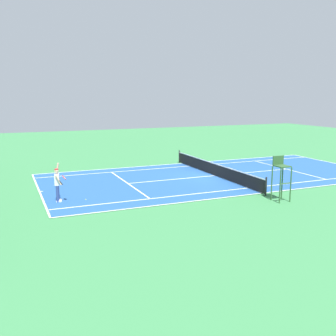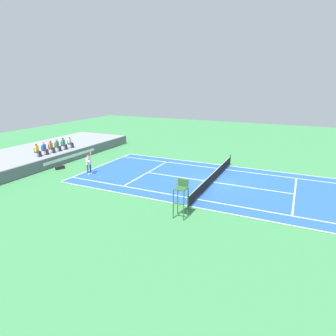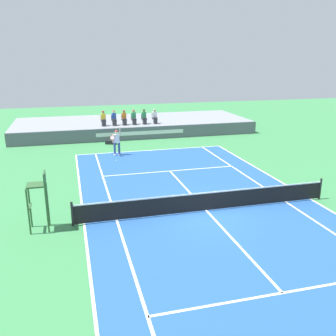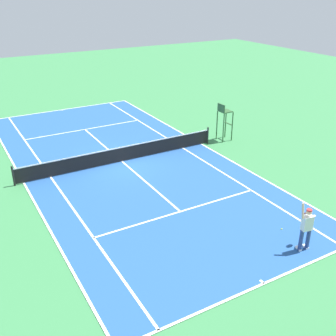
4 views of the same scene
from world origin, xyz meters
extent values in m
plane|color=#387F47|center=(0.00, 0.00, 0.00)|extent=(80.00, 80.00, 0.00)
cube|color=#235193|center=(0.00, 0.00, 0.01)|extent=(10.98, 23.78, 0.02)
cube|color=white|center=(0.00, 11.89, 0.02)|extent=(10.98, 0.10, 0.01)
cube|color=white|center=(-5.49, 0.00, 0.02)|extent=(0.10, 23.78, 0.01)
cube|color=white|center=(5.49, 0.00, 0.02)|extent=(0.10, 23.78, 0.01)
cube|color=white|center=(-4.11, 0.00, 0.02)|extent=(0.10, 23.78, 0.01)
cube|color=white|center=(4.11, 0.00, 0.02)|extent=(0.10, 23.78, 0.01)
cube|color=white|center=(0.00, 6.40, 0.02)|extent=(8.22, 0.10, 0.01)
cube|color=white|center=(0.00, -6.40, 0.02)|extent=(8.22, 0.10, 0.01)
cube|color=white|center=(0.00, 0.00, 0.02)|extent=(0.10, 12.80, 0.01)
cube|color=white|center=(0.00, 11.79, 0.02)|extent=(0.10, 0.20, 0.01)
cylinder|color=black|center=(-5.94, 0.00, 0.54)|extent=(0.10, 0.10, 1.07)
cylinder|color=black|center=(5.94, 0.00, 0.54)|extent=(0.10, 0.10, 1.07)
cube|color=black|center=(0.00, 0.00, 0.48)|extent=(11.78, 0.02, 0.84)
cube|color=white|center=(0.00, 0.00, 0.90)|extent=(11.78, 0.03, 0.06)
cylinder|color=navy|center=(-2.47, 11.13, 0.46)|extent=(0.15, 0.15, 0.92)
cylinder|color=navy|center=(-2.79, 11.19, 0.46)|extent=(0.15, 0.15, 0.92)
cube|color=white|center=(-2.49, 11.07, 0.05)|extent=(0.17, 0.30, 0.10)
cube|color=white|center=(-2.80, 11.13, 0.05)|extent=(0.17, 0.30, 0.10)
cube|color=white|center=(-2.63, 11.16, 1.22)|extent=(0.44, 0.31, 0.60)
sphere|color=beige|center=(-2.63, 11.16, 1.69)|extent=(0.22, 0.22, 0.22)
cylinder|color=red|center=(-2.63, 11.16, 1.78)|extent=(0.21, 0.21, 0.06)
cylinder|color=beige|center=(-2.38, 11.08, 1.78)|extent=(0.13, 0.23, 0.61)
cylinder|color=beige|center=(-2.91, 11.11, 1.24)|extent=(0.15, 0.34, 0.56)
cylinder|color=black|center=(-2.97, 11.00, 1.11)|extent=(0.07, 0.19, 0.25)
torus|color=red|center=(-2.97, 10.82, 1.37)|extent=(0.34, 0.25, 0.26)
cylinder|color=silver|center=(-2.97, 10.82, 1.37)|extent=(0.30, 0.21, 0.22)
sphere|color=#D1E533|center=(-2.92, 9.72, 0.03)|extent=(0.07, 0.07, 0.07)
cylinder|color=#2D562D|center=(-7.59, -0.35, 0.95)|extent=(0.07, 0.07, 1.90)
cylinder|color=#2D562D|center=(-7.59, 0.35, 0.95)|extent=(0.07, 0.07, 1.90)
cylinder|color=#2D562D|center=(-6.89, -0.35, 0.95)|extent=(0.07, 0.07, 1.90)
cylinder|color=#2D562D|center=(-6.89, 0.35, 0.95)|extent=(0.07, 0.07, 1.90)
cube|color=#2D562D|center=(-7.24, 0.00, 1.93)|extent=(0.70, 0.70, 0.06)
cube|color=#2D562D|center=(-6.89, 0.00, 2.20)|extent=(0.06, 0.70, 0.48)
cube|color=#2D562D|center=(-7.55, 0.00, 1.04)|extent=(0.10, 0.70, 0.04)
camera|label=1|loc=(-23.75, 13.67, 5.68)|focal=41.76mm
camera|label=2|loc=(-22.34, -6.23, 8.13)|focal=30.36mm
camera|label=3|loc=(-5.77, -14.78, 6.79)|focal=39.88mm
camera|label=4|loc=(8.28, 19.71, 9.42)|focal=43.28mm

